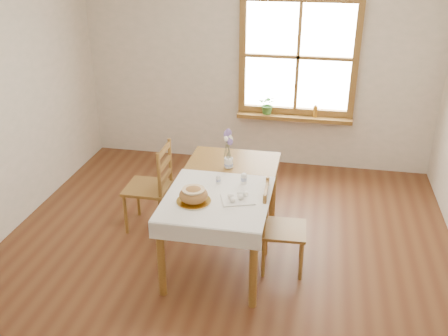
{
  "coord_description": "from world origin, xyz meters",
  "views": [
    {
      "loc": [
        0.8,
        -3.72,
        2.84
      ],
      "look_at": [
        0.0,
        0.3,
        0.9
      ],
      "focal_mm": 40.0,
      "sensor_mm": 36.0,
      "label": 1
    }
  ],
  "objects_px": {
    "dining_table": "(224,191)",
    "chair_left": "(147,186)",
    "flower_vase": "(229,163)",
    "bread_plate": "(194,201)",
    "chair_right": "(284,228)"
  },
  "relations": [
    {
      "from": "dining_table",
      "to": "chair_left",
      "type": "xyz_separation_m",
      "value": [
        -0.87,
        0.3,
        -0.2
      ]
    },
    {
      "from": "chair_left",
      "to": "flower_vase",
      "type": "height_order",
      "value": "chair_left"
    },
    {
      "from": "dining_table",
      "to": "bread_plate",
      "type": "bearing_deg",
      "value": -112.56
    },
    {
      "from": "dining_table",
      "to": "chair_right",
      "type": "height_order",
      "value": "chair_right"
    },
    {
      "from": "dining_table",
      "to": "chair_right",
      "type": "distance_m",
      "value": 0.65
    },
    {
      "from": "chair_left",
      "to": "dining_table",
      "type": "bearing_deg",
      "value": 70.41
    },
    {
      "from": "chair_right",
      "to": "flower_vase",
      "type": "bearing_deg",
      "value": 49.35
    },
    {
      "from": "dining_table",
      "to": "chair_left",
      "type": "distance_m",
      "value": 0.94
    },
    {
      "from": "chair_left",
      "to": "chair_right",
      "type": "xyz_separation_m",
      "value": [
        1.45,
        -0.45,
        -0.05
      ]
    },
    {
      "from": "chair_left",
      "to": "flower_vase",
      "type": "xyz_separation_m",
      "value": [
        0.85,
        0.02,
        0.33
      ]
    },
    {
      "from": "chair_right",
      "to": "bread_plate",
      "type": "xyz_separation_m",
      "value": [
        -0.76,
        -0.28,
        0.35
      ]
    },
    {
      "from": "flower_vase",
      "to": "chair_left",
      "type": "bearing_deg",
      "value": -178.68
    },
    {
      "from": "chair_left",
      "to": "flower_vase",
      "type": "bearing_deg",
      "value": 91.08
    },
    {
      "from": "bread_plate",
      "to": "flower_vase",
      "type": "height_order",
      "value": "flower_vase"
    },
    {
      "from": "chair_right",
      "to": "flower_vase",
      "type": "relative_size",
      "value": 8.67
    }
  ]
}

